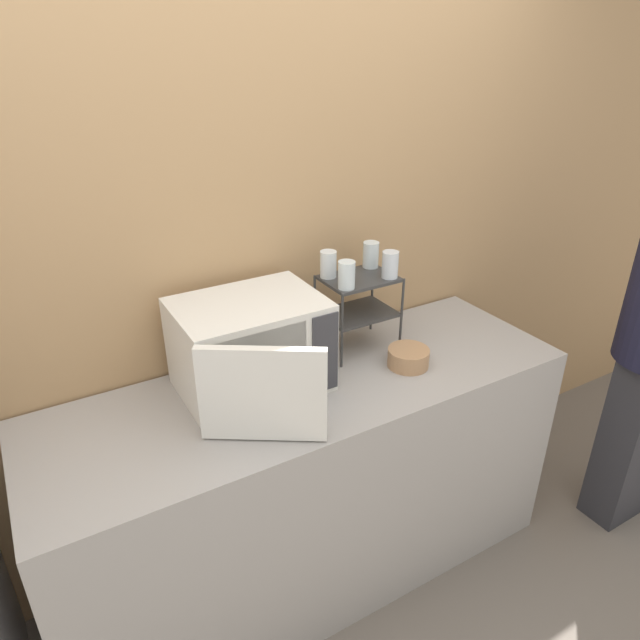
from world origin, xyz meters
TOP-DOWN VIEW (x-y plane):
  - ground_plane at (0.00, 0.00)m, footprint 12.00×12.00m
  - wall_back at (0.00, 0.69)m, footprint 8.00×0.06m
  - counter at (0.00, 0.32)m, footprint 1.99×0.65m
  - microwave at (-0.19, 0.41)m, footprint 0.52×0.60m
  - dish_rack at (0.30, 0.47)m, footprint 0.29×0.21m
  - glass_front_left at (0.20, 0.41)m, footprint 0.06×0.06m
  - glass_back_right at (0.40, 0.54)m, footprint 0.06×0.06m
  - glass_front_right at (0.40, 0.42)m, footprint 0.06×0.06m
  - glass_back_left at (0.20, 0.54)m, footprint 0.06×0.06m
  - bowl at (0.39, 0.25)m, footprint 0.16×0.16m

SIDE VIEW (x-z plane):
  - ground_plane at x=0.00m, z-range 0.00..0.00m
  - counter at x=0.00m, z-range 0.00..0.93m
  - bowl at x=0.39m, z-range 0.93..1.00m
  - microwave at x=-0.19m, z-range 0.93..1.26m
  - dish_rack at x=0.30m, z-range 0.99..1.30m
  - glass_front_left at x=0.20m, z-range 1.23..1.33m
  - glass_back_right at x=0.40m, z-range 1.23..1.33m
  - glass_front_right at x=0.40m, z-range 1.23..1.33m
  - glass_back_left at x=0.20m, z-range 1.23..1.33m
  - wall_back at x=0.00m, z-range 0.00..2.60m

